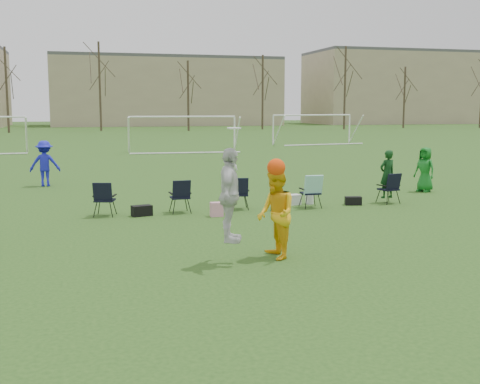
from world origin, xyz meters
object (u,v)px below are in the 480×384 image
object	(u,v)px
fielder_blue	(45,164)
goal_right	(313,121)
fielder_green_far	(425,169)
goal_mid	(182,124)
center_contest	(257,205)

from	to	relation	value
fielder_blue	goal_right	world-z (taller)	goal_right
goal_right	fielder_green_far	bearing A→B (deg)	-111.87
goal_mid	goal_right	size ratio (longest dim) A/B	1.01
fielder_blue	goal_right	bearing A→B (deg)	-128.91
goal_mid	fielder_green_far	bearing A→B (deg)	-73.07
fielder_blue	goal_mid	xyz separation A→B (m)	(8.25, 16.91, 1.04)
fielder_green_far	goal_mid	bearing A→B (deg)	168.76
center_contest	goal_right	bearing A→B (deg)	66.52
center_contest	goal_mid	size ratio (longest dim) A/B	0.36
center_contest	fielder_blue	bearing A→B (deg)	109.38
fielder_blue	goal_right	size ratio (longest dim) A/B	0.24
fielder_blue	goal_right	distance (m)	30.60
fielder_green_far	goal_mid	distance (m)	22.67
fielder_blue	fielder_green_far	size ratio (longest dim) A/B	1.09
goal_right	center_contest	bearing A→B (deg)	-121.48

